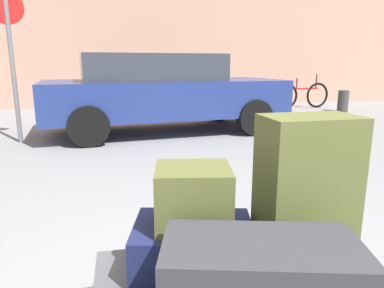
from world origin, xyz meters
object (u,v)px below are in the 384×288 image
object	(u,v)px
duffel_bag_olive_topmost_pile	(193,197)
bicycle_leaning	(302,95)
no_parking_sign	(11,51)
suitcase_olive_rear_left	(306,191)
duffel_bag_charcoal_front_right	(260,287)
parked_car	(161,91)
bollard_kerb_near	(232,104)
bollard_kerb_mid	(282,103)
bollard_kerb_far	(343,101)
suitcase_navy_front_left	(193,246)

from	to	relation	value
duffel_bag_olive_topmost_pile	bicycle_leaning	bearing A→B (deg)	67.86
no_parking_sign	suitcase_olive_rear_left	bearing A→B (deg)	-62.55
duffel_bag_charcoal_front_right	parked_car	size ratio (longest dim) A/B	0.15
bicycle_leaning	bollard_kerb_near	world-z (taller)	bicycle_leaning
bollard_kerb_mid	parked_car	bearing A→B (deg)	-150.85
duffel_bag_charcoal_front_right	bicycle_leaning	world-z (taller)	bicycle_leaning
suitcase_olive_rear_left	bollard_kerb_near	xyz separation A→B (m)	(1.90, 6.99, -0.40)
parked_car	bollard_kerb_near	distance (m)	2.72
duffel_bag_olive_topmost_pile	parked_car	size ratio (longest dim) A/B	0.07
bicycle_leaning	suitcase_olive_rear_left	bearing A→B (deg)	-118.51
bicycle_leaning	bollard_kerb_far	size ratio (longest dim) A/B	3.09
suitcase_navy_front_left	bicycle_leaning	distance (m)	9.22
parked_car	bollard_kerb_near	bearing A→B (deg)	43.22
duffel_bag_charcoal_front_right	suitcase_olive_rear_left	size ratio (longest dim) A/B	0.97
suitcase_navy_front_left	suitcase_olive_rear_left	xyz separation A→B (m)	(0.52, -0.04, 0.24)
duffel_bag_charcoal_front_right	parked_car	distance (m)	5.55
bollard_kerb_far	no_parking_sign	size ratio (longest dim) A/B	0.24
parked_car	bollard_kerb_mid	world-z (taller)	parked_car
bicycle_leaning	no_parking_sign	size ratio (longest dim) A/B	0.75
bicycle_leaning	bollard_kerb_far	distance (m)	1.15
suitcase_olive_rear_left	bollard_kerb_mid	world-z (taller)	suitcase_olive_rear_left
bollard_kerb_near	bollard_kerb_far	bearing A→B (deg)	0.00
suitcase_olive_rear_left	parked_car	world-z (taller)	parked_car
bollard_kerb_mid	bollard_kerb_far	bearing A→B (deg)	0.00
bollard_kerb_mid	bollard_kerb_far	size ratio (longest dim) A/B	1.00
suitcase_navy_front_left	no_parking_sign	bearing A→B (deg)	125.00
suitcase_olive_rear_left	duffel_bag_olive_topmost_pile	bearing A→B (deg)	174.61
suitcase_navy_front_left	duffel_bag_olive_topmost_pile	world-z (taller)	duffel_bag_olive_topmost_pile
parked_car	bollard_kerb_far	bearing A→B (deg)	20.01
bollard_kerb_near	bollard_kerb_mid	bearing A→B (deg)	0.00
suitcase_navy_front_left	suitcase_olive_rear_left	world-z (taller)	suitcase_olive_rear_left
suitcase_navy_front_left	bollard_kerb_far	world-z (taller)	bollard_kerb_far
bollard_kerb_near	bollard_kerb_far	world-z (taller)	same
suitcase_navy_front_left	no_parking_sign	size ratio (longest dim) A/B	0.23
duffel_bag_olive_topmost_pile	bollard_kerb_near	xyz separation A→B (m)	(2.41, 6.95, -0.40)
duffel_bag_charcoal_front_right	bollard_kerb_near	xyz separation A→B (m)	(2.26, 7.37, -0.22)
suitcase_navy_front_left	bollard_kerb_mid	bearing A→B (deg)	74.22
duffel_bag_olive_topmost_pile	suitcase_navy_front_left	bearing A→B (deg)	9.31
suitcase_olive_rear_left	bollard_kerb_far	bearing A→B (deg)	53.24
suitcase_navy_front_left	bicycle_leaning	xyz separation A→B (m)	(4.81, 7.87, -0.07)
duffel_bag_charcoal_front_right	no_parking_sign	xyz separation A→B (m)	(-2.07, 5.07, 0.94)
suitcase_navy_front_left	duffel_bag_charcoal_front_right	xyz separation A→B (m)	(0.15, -0.42, 0.06)
bicycle_leaning	bollard_kerb_near	size ratio (longest dim) A/B	3.09
bollard_kerb_near	no_parking_sign	bearing A→B (deg)	-152.01
suitcase_navy_front_left	duffel_bag_olive_topmost_pile	size ratio (longest dim) A/B	1.64
parked_car	duffel_bag_charcoal_front_right	bearing A→B (deg)	-93.21
duffel_bag_charcoal_front_right	no_parking_sign	size ratio (longest dim) A/B	0.29
parked_car	suitcase_navy_front_left	bearing A→B (deg)	-95.14
duffel_bag_olive_topmost_pile	no_parking_sign	bearing A→B (deg)	121.71
no_parking_sign	duffel_bag_olive_topmost_pile	bearing A→B (deg)	-67.60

